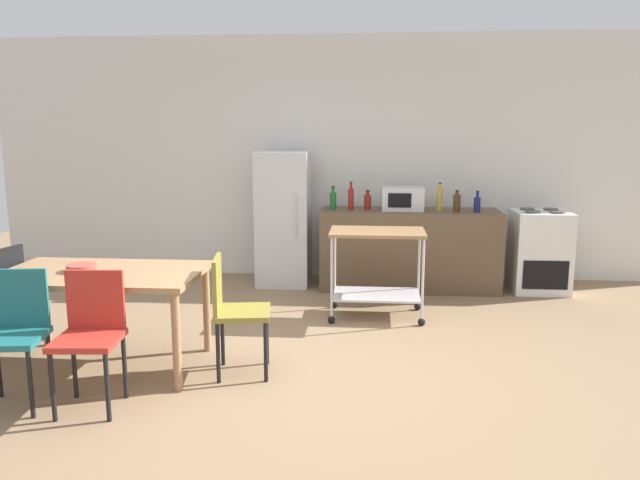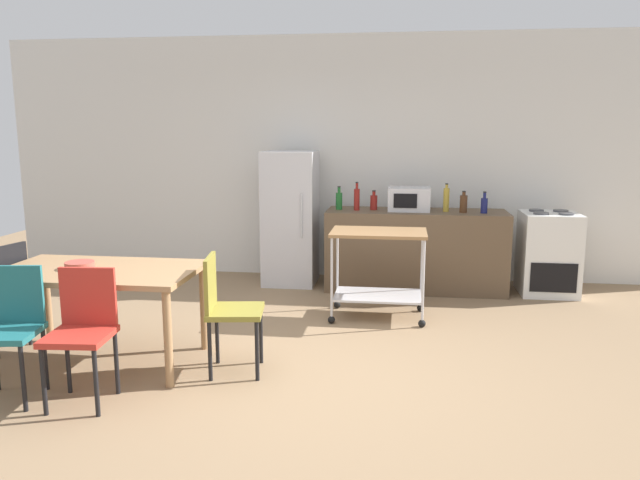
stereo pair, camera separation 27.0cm
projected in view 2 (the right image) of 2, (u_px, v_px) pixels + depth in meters
name	position (u px, v px, depth m)	size (l,w,h in m)	color
ground_plane	(299.00, 374.00, 4.57)	(12.00, 12.00, 0.00)	#8C7051
back_wall	(342.00, 158.00, 7.43)	(8.40, 0.12, 2.90)	silver
kitchen_counter	(415.00, 250.00, 6.91)	(2.00, 0.64, 0.90)	brown
dining_table	(99.00, 279.00, 4.69)	(1.50, 0.90, 0.75)	#A37A51
chair_red	(83.00, 326.00, 4.04)	(0.43, 0.43, 0.89)	#B72D23
chair_olive	(227.00, 305.00, 4.52)	(0.45, 0.45, 0.89)	olive
chair_teal	(9.00, 323.00, 4.10)	(0.46, 0.46, 0.89)	#1E666B
stove_oven	(548.00, 253.00, 6.73)	(0.60, 0.61, 0.92)	white
refrigerator	(290.00, 218.00, 7.14)	(0.60, 0.63, 1.55)	silver
kitchen_cart	(378.00, 260.00, 5.84)	(0.91, 0.57, 0.85)	olive
bottle_olive_oil	(339.00, 200.00, 6.92)	(0.07, 0.07, 0.26)	#1E6628
bottle_sparkling_water	(357.00, 199.00, 6.86)	(0.06, 0.06, 0.32)	maroon
bottle_vinegar	(374.00, 202.00, 6.91)	(0.08, 0.08, 0.22)	maroon
microwave	(409.00, 199.00, 6.81)	(0.46, 0.35, 0.26)	silver
bottle_hot_sauce	(446.00, 199.00, 6.75)	(0.07, 0.07, 0.31)	gold
bottle_sesame_oil	(464.00, 203.00, 6.66)	(0.08, 0.08, 0.24)	#4C2D19
bottle_soda	(484.00, 205.00, 6.62)	(0.07, 0.07, 0.24)	navy
fruit_bowl	(80.00, 265.00, 4.67)	(0.22, 0.22, 0.05)	#B24C3F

